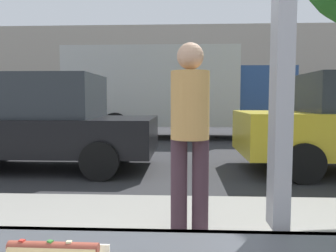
{
  "coord_description": "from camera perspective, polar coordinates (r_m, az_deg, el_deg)",
  "views": [
    {
      "loc": [
        -0.28,
        -0.88,
        1.31
      ],
      "look_at": [
        -0.46,
        2.98,
        1.0
      ],
      "focal_mm": 34.84,
      "sensor_mm": 36.0,
      "label": 1
    }
  ],
  "objects": [
    {
      "name": "ground_plane",
      "position": [
        8.98,
        4.45,
        -3.74
      ],
      "size": [
        60.0,
        60.0,
        0.0
      ],
      "primitive_type": "plane",
      "color": "#2D2D30"
    },
    {
      "name": "building_facade_far",
      "position": [
        21.82,
        3.44,
        9.2
      ],
      "size": [
        28.0,
        1.2,
        6.08
      ],
      "primitive_type": "cube",
      "color": "#A89E8E",
      "rests_on": "ground"
    },
    {
      "name": "parked_car_black",
      "position": [
        6.58,
        -21.26,
        0.63
      ],
      "size": [
        4.23,
        1.93,
        1.77
      ],
      "color": "black",
      "rests_on": "ground"
    },
    {
      "name": "box_truck",
      "position": [
        11.19,
        0.95,
        6.32
      ],
      "size": [
        7.33,
        2.44,
        2.99
      ],
      "color": "beige",
      "rests_on": "ground"
    },
    {
      "name": "pedestrian",
      "position": [
        2.71,
        3.86,
        -0.31
      ],
      "size": [
        0.32,
        0.32,
        1.63
      ],
      "color": "#442D38",
      "rests_on": "sidewalk_strip"
    }
  ]
}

